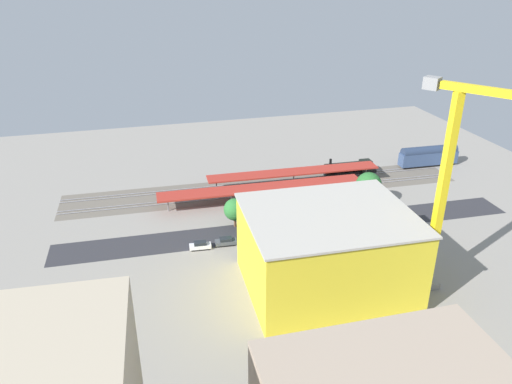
{
  "coord_description": "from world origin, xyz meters",
  "views": [
    {
      "loc": [
        33.07,
        96.71,
        54.48
      ],
      "look_at": [
        8.09,
        2.04,
        9.24
      ],
      "focal_mm": 34.58,
      "sensor_mm": 36.0,
      "label": 1
    }
  ],
  "objects_px": {
    "parked_car_5": "(226,242)",
    "street_tree_2": "(235,210)",
    "parked_car_4": "(252,238)",
    "street_tree_1": "(369,185)",
    "parked_car_1": "(333,228)",
    "traffic_light": "(270,206)",
    "tower_crane": "(456,178)",
    "parked_car_2": "(307,232)",
    "box_truck_0": "(277,236)",
    "platform_canopy_near": "(262,188)",
    "platform_canopy_far": "(294,172)",
    "box_truck_1": "(307,236)",
    "passenger_coach": "(429,156)",
    "parked_car_6": "(200,246)",
    "parked_car_3": "(283,234)",
    "locomotive": "(351,168)",
    "street_tree_0": "(278,201)",
    "construction_building": "(327,252)",
    "parked_car_0": "(361,224)"
  },
  "relations": [
    {
      "from": "parked_car_5",
      "to": "street_tree_2",
      "type": "distance_m",
      "value": 9.09
    },
    {
      "from": "parked_car_4",
      "to": "street_tree_1",
      "type": "relative_size",
      "value": 0.46
    },
    {
      "from": "parked_car_1",
      "to": "traffic_light",
      "type": "xyz_separation_m",
      "value": [
        12.57,
        -7.64,
        3.32
      ]
    },
    {
      "from": "parked_car_4",
      "to": "tower_crane",
      "type": "xyz_separation_m",
      "value": [
        -28.44,
        25.42,
        21.66
      ]
    },
    {
      "from": "parked_car_2",
      "to": "box_truck_0",
      "type": "xyz_separation_m",
      "value": [
        7.42,
        1.63,
        1.03
      ]
    },
    {
      "from": "tower_crane",
      "to": "street_tree_2",
      "type": "relative_size",
      "value": 5.57
    },
    {
      "from": "parked_car_2",
      "to": "street_tree_1",
      "type": "relative_size",
      "value": 0.49
    },
    {
      "from": "parked_car_2",
      "to": "tower_crane",
      "type": "xyz_separation_m",
      "value": [
        -15.97,
        24.84,
        21.65
      ]
    },
    {
      "from": "platform_canopy_near",
      "to": "platform_canopy_far",
      "type": "relative_size",
      "value": 1.12
    },
    {
      "from": "box_truck_1",
      "to": "passenger_coach",
      "type": "bearing_deg",
      "value": -146.62
    },
    {
      "from": "parked_car_6",
      "to": "tower_crane",
      "type": "height_order",
      "value": "tower_crane"
    },
    {
      "from": "parked_car_3",
      "to": "passenger_coach",
      "type": "bearing_deg",
      "value": -151.66
    },
    {
      "from": "parked_car_5",
      "to": "parked_car_6",
      "type": "height_order",
      "value": "parked_car_6"
    },
    {
      "from": "platform_canopy_far",
      "to": "street_tree_2",
      "type": "relative_size",
      "value": 6.79
    },
    {
      "from": "locomotive",
      "to": "parked_car_5",
      "type": "distance_m",
      "value": 51.64
    },
    {
      "from": "passenger_coach",
      "to": "tower_crane",
      "type": "height_order",
      "value": "tower_crane"
    },
    {
      "from": "locomotive",
      "to": "street_tree_1",
      "type": "xyz_separation_m",
      "value": [
        4.9,
        20.27,
        3.95
      ]
    },
    {
      "from": "parked_car_4",
      "to": "parked_car_3",
      "type": "bearing_deg",
      "value": -179.21
    },
    {
      "from": "box_truck_1",
      "to": "parked_car_6",
      "type": "bearing_deg",
      "value": -8.25
    },
    {
      "from": "platform_canopy_near",
      "to": "parked_car_1",
      "type": "xyz_separation_m",
      "value": [
        -11.56,
        18.52,
        -3.08
      ]
    },
    {
      "from": "parked_car_1",
      "to": "traffic_light",
      "type": "distance_m",
      "value": 15.08
    },
    {
      "from": "parked_car_5",
      "to": "traffic_light",
      "type": "xyz_separation_m",
      "value": [
        -12.03,
        -7.6,
        3.3
      ]
    },
    {
      "from": "platform_canopy_far",
      "to": "street_tree_2",
      "type": "xyz_separation_m",
      "value": [
        20.09,
        17.74,
        0.03
      ]
    },
    {
      "from": "box_truck_0",
      "to": "platform_canopy_far",
      "type": "bearing_deg",
      "value": -115.26
    },
    {
      "from": "parked_car_1",
      "to": "box_truck_1",
      "type": "bearing_deg",
      "value": 25.14
    },
    {
      "from": "platform_canopy_far",
      "to": "parked_car_4",
      "type": "bearing_deg",
      "value": 54.5
    },
    {
      "from": "platform_canopy_far",
      "to": "box_truck_0",
      "type": "bearing_deg",
      "value": 64.74
    },
    {
      "from": "platform_canopy_far",
      "to": "street_tree_1",
      "type": "bearing_deg",
      "value": 130.51
    },
    {
      "from": "box_truck_0",
      "to": "street_tree_0",
      "type": "xyz_separation_m",
      "value": [
        -3.36,
        -10.66,
        3.04
      ]
    },
    {
      "from": "locomotive",
      "to": "parked_car_6",
      "type": "distance_m",
      "value": 56.45
    },
    {
      "from": "parked_car_1",
      "to": "parked_car_3",
      "type": "xyz_separation_m",
      "value": [
        11.84,
        -0.14,
        -0.03
      ]
    },
    {
      "from": "locomotive",
      "to": "construction_building",
      "type": "distance_m",
      "value": 56.38
    },
    {
      "from": "locomotive",
      "to": "tower_crane",
      "type": "height_order",
      "value": "tower_crane"
    },
    {
      "from": "construction_building",
      "to": "tower_crane",
      "type": "distance_m",
      "value": 25.27
    },
    {
      "from": "parked_car_6",
      "to": "street_tree_0",
      "type": "distance_m",
      "value": 21.99
    },
    {
      "from": "parked_car_4",
      "to": "box_truck_1",
      "type": "relative_size",
      "value": 0.42
    },
    {
      "from": "construction_building",
      "to": "passenger_coach",
      "type": "bearing_deg",
      "value": -135.36
    },
    {
      "from": "box_truck_1",
      "to": "street_tree_1",
      "type": "relative_size",
      "value": 1.1
    },
    {
      "from": "parked_car_1",
      "to": "parked_car_5",
      "type": "distance_m",
      "value": 24.59
    },
    {
      "from": "box_truck_0",
      "to": "parked_car_1",
      "type": "bearing_deg",
      "value": -171.1
    },
    {
      "from": "parked_car_4",
      "to": "street_tree_0",
      "type": "relative_size",
      "value": 0.55
    },
    {
      "from": "platform_canopy_near",
      "to": "box_truck_0",
      "type": "distance_m",
      "value": 20.9
    },
    {
      "from": "parked_car_1",
      "to": "parked_car_5",
      "type": "bearing_deg",
      "value": -0.09
    },
    {
      "from": "parked_car_1",
      "to": "box_truck_0",
      "type": "height_order",
      "value": "box_truck_0"
    },
    {
      "from": "traffic_light",
      "to": "street_tree_1",
      "type": "bearing_deg",
      "value": -176.33
    },
    {
      "from": "parked_car_1",
      "to": "parked_car_3",
      "type": "relative_size",
      "value": 0.88
    },
    {
      "from": "parked_car_0",
      "to": "box_truck_1",
      "type": "xyz_separation_m",
      "value": [
        14.2,
        3.32,
        0.87
      ]
    },
    {
      "from": "box_truck_1",
      "to": "traffic_light",
      "type": "bearing_deg",
      "value": -65.77
    },
    {
      "from": "parked_car_3",
      "to": "parked_car_5",
      "type": "xyz_separation_m",
      "value": [
        12.75,
        0.1,
        0.04
      ]
    },
    {
      "from": "street_tree_0",
      "to": "box_truck_1",
      "type": "bearing_deg",
      "value": 103.39
    }
  ]
}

